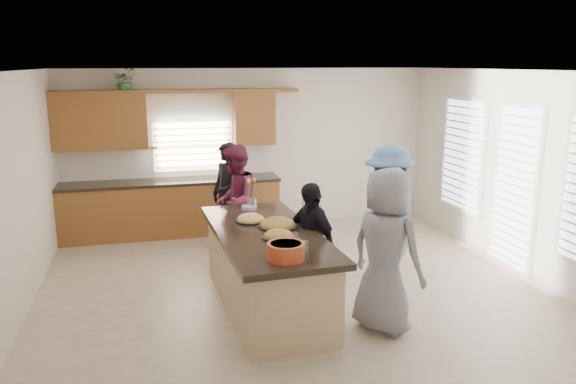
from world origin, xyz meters
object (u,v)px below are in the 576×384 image
object	(u,v)px
woman_left_mid	(235,201)
woman_left_front	(311,243)
woman_right_front	(386,251)
salad_bowl	(286,250)
woman_right_back	(389,212)
woman_left_back	(228,195)
island	(267,271)

from	to	relation	value
woman_left_mid	woman_left_front	xyz separation A→B (m)	(0.63, -1.91, -0.10)
woman_left_mid	woman_left_front	world-z (taller)	woman_left_mid
woman_right_front	salad_bowl	bearing A→B (deg)	63.79
woman_left_front	woman_right_back	distance (m)	1.36
woman_right_back	woman_right_front	bearing A→B (deg)	167.94
woman_left_front	woman_left_back	bearing A→B (deg)	173.52
salad_bowl	woman_left_back	bearing A→B (deg)	91.72
island	woman_left_mid	xyz separation A→B (m)	(-0.07, 1.94, 0.40)
woman_left_back	island	bearing A→B (deg)	-32.38
woman_left_back	woman_left_front	bearing A→B (deg)	-19.61
woman_left_mid	woman_right_front	xyz separation A→B (m)	(1.20, -2.85, 0.06)
woman_left_mid	woman_right_front	world-z (taller)	woman_right_front
island	woman_left_front	xyz separation A→B (m)	(0.56, 0.03, 0.30)
woman_right_front	island	bearing A→B (deg)	19.94
woman_left_mid	woman_right_back	xyz separation A→B (m)	(1.88, -1.40, 0.07)
island	salad_bowl	bearing A→B (deg)	-93.26
island	salad_bowl	xyz separation A→B (m)	(-0.01, -1.01, 0.59)
woman_left_back	woman_right_back	xyz separation A→B (m)	(1.92, -1.93, 0.08)
salad_bowl	woman_left_mid	distance (m)	2.95
island	woman_left_back	bearing A→B (deg)	89.85
woman_left_front	woman_right_front	size ratio (longest dim) A/B	0.82
woman_left_back	woman_right_back	size ratio (longest dim) A/B	0.91
salad_bowl	woman_right_back	size ratio (longest dim) A/B	0.21
woman_left_mid	island	bearing A→B (deg)	21.54
salad_bowl	woman_left_front	xyz separation A→B (m)	(0.57, 1.04, -0.29)
woman_left_mid	woman_right_back	distance (m)	2.34
island	woman_left_front	bearing A→B (deg)	0.36
woman_left_back	woman_right_back	bearing A→B (deg)	9.81
island	woman_left_back	world-z (taller)	woman_left_back
salad_bowl	woman_left_front	world-z (taller)	woman_left_front
woman_left_mid	woman_left_back	bearing A→B (deg)	-156.09
woman_left_back	woman_left_mid	world-z (taller)	woman_left_mid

